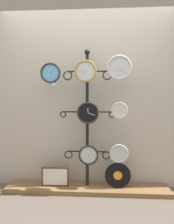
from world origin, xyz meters
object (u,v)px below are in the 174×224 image
(clock_top_left, at_px, (51,73))
(vinyl_record, at_px, (118,175))
(display_stand, at_px, (87,136))
(clock_bottom_center, at_px, (88,155))
(clock_middle_center, at_px, (88,113))
(clock_bottom_right, at_px, (119,153))
(clock_middle_right, at_px, (120,110))
(clock_top_center, at_px, (85,71))
(clock_top_right, at_px, (119,67))
(picture_frame, at_px, (55,177))

(clock_top_left, height_order, vinyl_record, clock_top_left)
(display_stand, xyz_separation_m, clock_top_left, (-0.48, -0.08, 0.84))
(clock_bottom_center, bearing_deg, clock_middle_center, -110.51)
(clock_bottom_right, bearing_deg, clock_middle_right, 25.55)
(clock_top_center, height_order, clock_bottom_center, clock_top_center)
(clock_top_left, height_order, clock_bottom_right, clock_top_left)
(clock_top_left, relative_size, clock_middle_center, 0.94)
(clock_middle_center, bearing_deg, clock_bottom_center, 69.49)
(clock_top_right, distance_m, picture_frame, 1.69)
(clock_top_left, xyz_separation_m, vinyl_record, (0.90, -0.00, -1.36))
(clock_bottom_center, xyz_separation_m, clock_bottom_right, (0.40, 0.01, 0.03))
(clock_top_right, height_order, clock_bottom_center, clock_top_right)
(clock_middle_right, distance_m, clock_bottom_center, 0.72)
(display_stand, relative_size, clock_top_right, 5.98)
(display_stand, xyz_separation_m, clock_top_center, (-0.02, -0.11, 0.86))
(clock_top_left, distance_m, clock_bottom_center, 1.20)
(clock_top_right, height_order, clock_middle_right, clock_top_right)
(clock_top_left, relative_size, clock_bottom_right, 1.09)
(clock_bottom_center, bearing_deg, display_stand, 104.99)
(clock_middle_center, xyz_separation_m, clock_bottom_right, (0.41, 0.02, -0.54))
(display_stand, distance_m, clock_middle_right, 0.56)
(clock_middle_center, bearing_deg, clock_top_center, -157.83)
(clock_top_left, distance_m, clock_middle_right, 1.04)
(clock_bottom_right, bearing_deg, display_stand, 169.92)
(clock_top_center, bearing_deg, clock_top_left, 176.00)
(clock_middle_center, height_order, clock_bottom_center, clock_middle_center)
(clock_bottom_center, xyz_separation_m, picture_frame, (-0.46, 0.01, -0.31))
(clock_top_left, distance_m, clock_bottom_right, 1.40)
(display_stand, bearing_deg, clock_middle_center, -80.80)
(clock_top_left, xyz_separation_m, clock_top_right, (0.90, -0.03, 0.06))
(clock_top_right, height_order, picture_frame, clock_top_right)
(clock_top_left, bearing_deg, vinyl_record, -0.05)
(clock_top_center, bearing_deg, clock_middle_right, 4.88)
(clock_middle_center, bearing_deg, display_stand, 99.20)
(clock_top_center, height_order, clock_middle_center, clock_top_center)
(clock_top_center, relative_size, picture_frame, 0.78)
(clock_top_right, height_order, clock_bottom_right, clock_top_right)
(clock_middle_center, xyz_separation_m, clock_bottom_center, (0.01, 0.02, -0.57))
(clock_bottom_center, height_order, vinyl_record, clock_bottom_center)
(clock_bottom_right, distance_m, vinyl_record, 0.30)
(clock_bottom_right, height_order, picture_frame, clock_bottom_right)
(clock_top_left, bearing_deg, clock_top_right, -1.70)
(clock_top_left, relative_size, clock_middle_right, 1.24)
(clock_top_center, relative_size, clock_bottom_right, 1.17)
(clock_top_right, bearing_deg, display_stand, 165.87)
(clock_top_right, bearing_deg, clock_top_center, -179.24)
(clock_top_right, distance_m, clock_bottom_center, 1.22)
(clock_middle_center, bearing_deg, clock_middle_right, 3.46)
(clock_top_center, bearing_deg, display_stand, 81.71)
(clock_top_center, bearing_deg, vinyl_record, 4.23)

